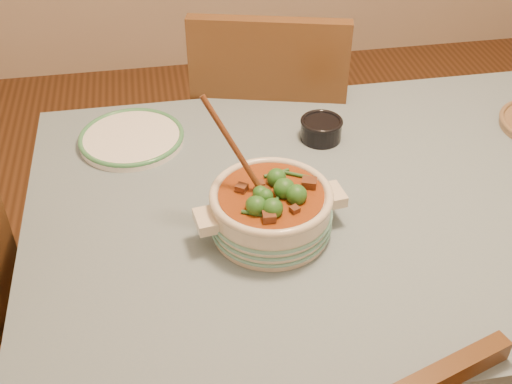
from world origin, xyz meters
TOP-DOWN VIEW (x-y plane):
  - floor at (0.00, 0.00)m, footprint 4.50×4.50m
  - dining_table at (0.00, 0.00)m, footprint 1.68×1.08m
  - stew_casserole at (-0.28, -0.08)m, footprint 0.35×0.30m
  - white_plate at (-0.58, 0.34)m, footprint 0.36×0.36m
  - condiment_bowl at (-0.07, 0.27)m, footprint 0.14×0.14m
  - chair_far at (-0.14, 0.63)m, footprint 0.57×0.57m

SIDE VIEW (x-z plane):
  - floor at x=0.00m, z-range 0.00..0.00m
  - chair_far at x=-0.14m, z-range 0.07..1.07m
  - dining_table at x=0.00m, z-range 0.29..1.04m
  - white_plate at x=-0.58m, z-range 0.76..0.78m
  - condiment_bowl at x=-0.07m, z-range 0.76..0.82m
  - stew_casserole at x=-0.28m, z-range 0.66..0.99m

